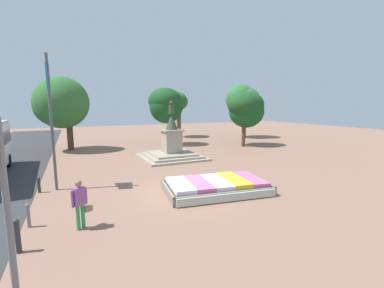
{
  "coord_description": "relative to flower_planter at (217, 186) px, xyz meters",
  "views": [
    {
      "loc": [
        -4.91,
        -11.33,
        4.28
      ],
      "look_at": [
        2.7,
        5.02,
        1.58
      ],
      "focal_mm": 24.0,
      "sensor_mm": 36.0,
      "label": 1
    }
  ],
  "objects": [
    {
      "name": "kerb_bollard_mid_a",
      "position": [
        -7.98,
        -2.19,
        0.26
      ],
      "size": [
        0.17,
        0.17,
        1.05
      ],
      "color": "#2D2D33",
      "rests_on": "ground_plane"
    },
    {
      "name": "banner_pole",
      "position": [
        -7.27,
        3.78,
        3.5
      ],
      "size": [
        0.14,
        1.31,
        6.78
      ],
      "color": "#4C5156",
      "rests_on": "ground_plane"
    },
    {
      "name": "park_tree_mid_canopy",
      "position": [
        14.49,
        17.96,
        4.67
      ],
      "size": [
        4.47,
        4.23,
        7.12
      ],
      "color": "brown",
      "rests_on": "ground_plane"
    },
    {
      "name": "park_tree_far_right",
      "position": [
        2.88,
        15.81,
        4.18
      ],
      "size": [
        3.66,
        3.51,
        6.2
      ],
      "color": "brown",
      "rests_on": "ground_plane"
    },
    {
      "name": "kerb_bollard_north",
      "position": [
        -8.02,
        3.64,
        0.13
      ],
      "size": [
        0.15,
        0.15,
        0.8
      ],
      "color": "#2D2D33",
      "rests_on": "ground_plane"
    },
    {
      "name": "park_tree_street_side",
      "position": [
        10.48,
        11.85,
        3.79
      ],
      "size": [
        4.16,
        3.61,
        5.77
      ],
      "color": "#4C3823",
      "rests_on": "ground_plane"
    },
    {
      "name": "pedestrian_with_handbag",
      "position": [
        -6.25,
        -1.35,
        0.72
      ],
      "size": [
        0.68,
        0.43,
        1.77
      ],
      "color": "#338C4C",
      "rests_on": "ground_plane"
    },
    {
      "name": "park_tree_far_left",
      "position": [
        6.63,
        22.25,
        4.42
      ],
      "size": [
        3.66,
        3.7,
        6.2
      ],
      "color": "brown",
      "rests_on": "ground_plane"
    },
    {
      "name": "flower_planter",
      "position": [
        0.0,
        0.0,
        0.0
      ],
      "size": [
        5.4,
        3.62,
        0.64
      ],
      "color": "#38281C",
      "rests_on": "ground_plane"
    },
    {
      "name": "statue_monument",
      "position": [
        0.96,
        8.9,
        0.57
      ],
      "size": [
        4.9,
        4.9,
        4.67
      ],
      "color": "gray",
      "rests_on": "ground_plane"
    },
    {
      "name": "park_tree_behind_statue",
      "position": [
        -7.24,
        16.58,
        4.07
      ],
      "size": [
        4.88,
        5.09,
        6.96
      ],
      "color": "#4C3823",
      "rests_on": "ground_plane"
    },
    {
      "name": "ground_plane",
      "position": [
        -1.41,
        0.66,
        -0.29
      ],
      "size": [
        91.68,
        91.68,
        0.0
      ],
      "primitive_type": "plane",
      "color": "#8C6651"
    },
    {
      "name": "kerb_bollard_mid_b",
      "position": [
        -7.94,
        -0.45,
        0.17
      ],
      "size": [
        0.13,
        0.13,
        0.89
      ],
      "color": "slate",
      "rests_on": "ground_plane"
    }
  ]
}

